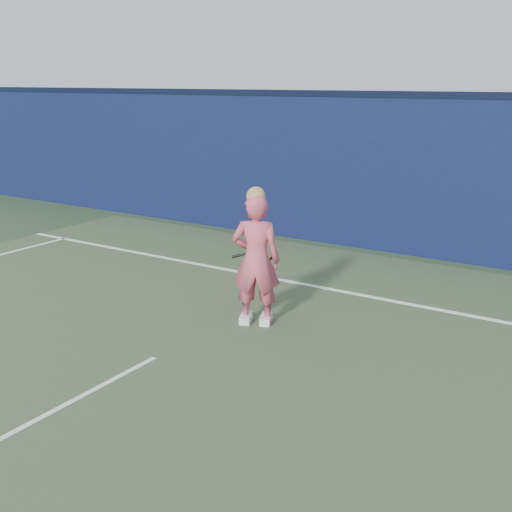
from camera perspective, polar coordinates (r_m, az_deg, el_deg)
The scene contains 6 objects.
ground at distance 6.15m, azimuth -15.32°, elevation -12.07°, with size 80.00×80.00×0.00m, color #30462B.
backstop_wall at distance 10.99m, azimuth 10.16°, elevation 7.20°, with size 24.00×0.40×2.50m, color #0D103C.
wall_cap at distance 10.89m, azimuth 10.49°, elevation 13.98°, with size 24.00×0.42×0.10m, color black.
player at distance 7.38m, azimuth 0.00°, elevation -0.29°, with size 0.66×0.56×1.62m.
racket at distance 7.80m, azimuth 0.49°, elevation 0.45°, with size 0.54×0.24×0.30m.
court_lines at distance 5.96m, azimuth -17.72°, elevation -13.08°, with size 11.00×12.04×0.01m.
Camera 1 is at (4.17, -3.56, 2.79)m, focal length 45.00 mm.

